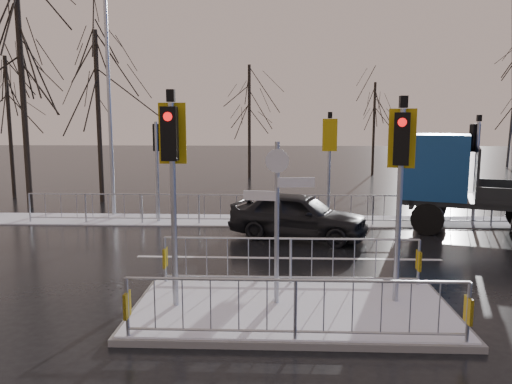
{
  "coord_description": "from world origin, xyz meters",
  "views": [
    {
      "loc": [
        -0.31,
        -8.94,
        3.63
      ],
      "look_at": [
        -0.83,
        3.52,
        1.8
      ],
      "focal_mm": 35.0,
      "sensor_mm": 36.0,
      "label": 1
    }
  ],
  "objects_px": {
    "car_far_lane": "(298,215)",
    "street_lamp_left": "(111,95)",
    "flatbed_truck": "(466,180)",
    "traffic_island": "(292,294)"
  },
  "relations": [
    {
      "from": "car_far_lane",
      "to": "street_lamp_left",
      "type": "distance_m",
      "value": 8.51
    },
    {
      "from": "car_far_lane",
      "to": "street_lamp_left",
      "type": "height_order",
      "value": "street_lamp_left"
    },
    {
      "from": "street_lamp_left",
      "to": "flatbed_truck",
      "type": "bearing_deg",
      "value": -9.95
    },
    {
      "from": "street_lamp_left",
      "to": "car_far_lane",
      "type": "bearing_deg",
      "value": -26.91
    },
    {
      "from": "traffic_island",
      "to": "car_far_lane",
      "type": "bearing_deg",
      "value": 86.42
    },
    {
      "from": "street_lamp_left",
      "to": "traffic_island",
      "type": "bearing_deg",
      "value": -55.93
    },
    {
      "from": "car_far_lane",
      "to": "flatbed_truck",
      "type": "height_order",
      "value": "flatbed_truck"
    },
    {
      "from": "car_far_lane",
      "to": "flatbed_truck",
      "type": "relative_size",
      "value": 0.58
    },
    {
      "from": "flatbed_truck",
      "to": "street_lamp_left",
      "type": "xyz_separation_m",
      "value": [
        -12.26,
        2.15,
        2.82
      ]
    },
    {
      "from": "flatbed_truck",
      "to": "traffic_island",
      "type": "bearing_deg",
      "value": -128.52
    }
  ]
}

